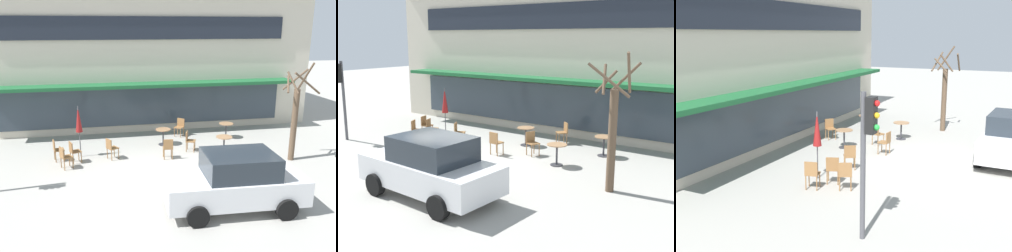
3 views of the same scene
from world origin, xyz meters
TOP-DOWN VIEW (x-y plane):
  - ground_plane at (0.00, 0.00)m, footprint 80.00×80.00m
  - building_facade at (0.00, 9.96)m, footprint 18.33×9.10m
  - cafe_table_near_wall at (2.92, 1.98)m, footprint 0.70×0.70m
  - cafe_table_streetside at (0.53, 3.63)m, footprint 0.70×0.70m
  - cafe_table_by_tree at (3.77, 4.03)m, footprint 0.70×0.70m
  - patio_umbrella_green_folded at (-3.20, 2.78)m, footprint 0.28×0.28m
  - cafe_chair_0 at (-4.12, 2.45)m, footprint 0.49×0.49m
  - cafe_chair_1 at (-1.93, 2.22)m, footprint 0.55×0.55m
  - cafe_chair_2 at (1.61, 4.85)m, footprint 0.56×0.56m
  - cafe_chair_3 at (0.39, 1.77)m, footprint 0.43×0.43m
  - cafe_chair_4 at (-3.43, 2.10)m, footprint 0.52×0.52m
  - cafe_chair_5 at (1.50, 2.58)m, footprint 0.52×0.52m
  - cafe_chair_6 at (-3.75, 1.52)m, footprint 0.54×0.54m
  - parked_sedan at (1.56, -2.68)m, footprint 4.28×2.16m
  - street_tree at (5.40, 0.70)m, footprint 1.20×1.28m

SIDE VIEW (x-z plane):
  - ground_plane at x=0.00m, z-range 0.00..0.00m
  - cafe_table_near_wall at x=2.92m, z-range 0.14..0.90m
  - cafe_table_streetside at x=0.53m, z-range 0.14..0.90m
  - cafe_table_by_tree at x=3.77m, z-range 0.14..0.90m
  - cafe_chair_0 at x=-4.12m, z-range 0.08..0.97m
  - cafe_chair_1 at x=-1.93m, z-range 0.08..0.97m
  - cafe_chair_2 at x=1.61m, z-range 0.08..0.97m
  - cafe_chair_3 at x=0.39m, z-range 0.08..0.97m
  - cafe_chair_4 at x=-3.43m, z-range 0.08..0.97m
  - cafe_chair_5 at x=1.50m, z-range 0.08..0.97m
  - cafe_chair_6 at x=-3.75m, z-range 0.08..0.97m
  - parked_sedan at x=1.56m, z-range 0.00..1.76m
  - patio_umbrella_green_folded at x=-3.20m, z-range 0.53..2.73m
  - street_tree at x=5.40m, z-range -0.20..3.83m
  - building_facade at x=0.00m, z-range 0.00..7.32m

